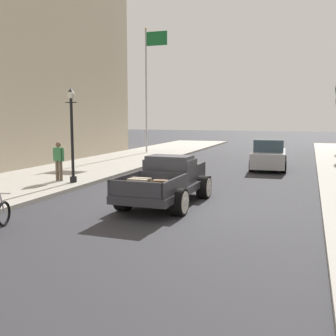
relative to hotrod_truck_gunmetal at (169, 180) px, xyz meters
The scene contains 6 objects.
ground_plane 0.87m from the hotrod_truck_gunmetal, 44.50° to the right, with size 140.00×140.00×0.00m, color #333338.
hotrod_truck_gunmetal is the anchor object (origin of this frame).
car_background_silver 10.22m from the hotrod_truck_gunmetal, 76.89° to the left, with size 2.05×4.39×1.65m.
pedestrian_sidewalk_left 6.00m from the hotrod_truck_gunmetal, 160.57° to the left, with size 0.53×0.22×1.65m.
street_lamp_near 5.44m from the hotrod_truck_gunmetal, 159.35° to the left, with size 0.50×0.32×3.85m.
flagpole 18.10m from the hotrod_truck_gunmetal, 113.97° to the left, with size 1.74×0.16×9.16m.
Camera 1 is at (4.06, -12.40, 2.88)m, focal length 43.56 mm.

